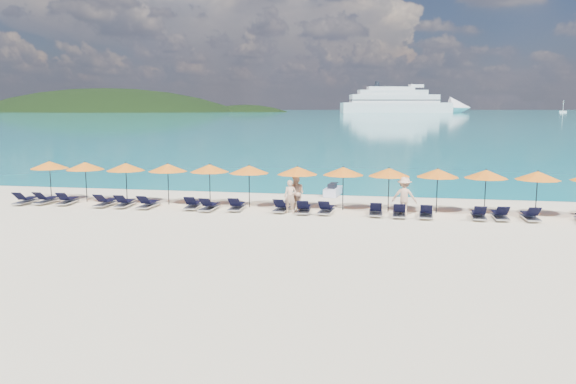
# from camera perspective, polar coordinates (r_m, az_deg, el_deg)

# --- Properties ---
(ground) EXTENTS (1400.00, 1400.00, 0.00)m
(ground) POSITION_cam_1_polar(r_m,az_deg,el_deg) (24.35, -1.29, -3.84)
(ground) COLOR beige
(sea) EXTENTS (1600.00, 1300.00, 0.01)m
(sea) POSITION_cam_1_polar(r_m,az_deg,el_deg) (683.31, 10.23, 8.06)
(sea) COLOR #1FA9B2
(sea) RESTS_ON ground
(headland_main) EXTENTS (374.00, 242.00, 126.50)m
(headland_main) POSITION_cam_1_polar(r_m,az_deg,el_deg) (641.95, -17.90, 4.35)
(headland_main) COLOR black
(headland_main) RESTS_ON ground
(headland_small) EXTENTS (162.00, 126.00, 85.50)m
(headland_small) POSITION_cam_1_polar(r_m,az_deg,el_deg) (604.83, -4.34, 4.79)
(headland_small) COLOR black
(headland_small) RESTS_ON ground
(cruise_ship) EXTENTS (121.41, 49.69, 33.56)m
(cruise_ship) POSITION_cam_1_polar(r_m,az_deg,el_deg) (530.85, 12.06, 8.82)
(cruise_ship) COLOR silver
(cruise_ship) RESTS_ON ground
(sailboat_near) EXTENTS (6.38, 2.13, 11.69)m
(sailboat_near) POSITION_cam_1_polar(r_m,az_deg,el_deg) (580.07, 26.14, 7.36)
(sailboat_near) COLOR silver
(sailboat_near) RESTS_ON ground
(jetski) EXTENTS (0.96, 2.12, 0.73)m
(jetski) POSITION_cam_1_polar(r_m,az_deg,el_deg) (33.63, 4.57, 0.13)
(jetski) COLOR silver
(jetski) RESTS_ON ground
(beachgoer_a) EXTENTS (0.62, 0.42, 1.66)m
(beachgoer_a) POSITION_cam_1_polar(r_m,az_deg,el_deg) (27.97, 0.22, -0.48)
(beachgoer_a) COLOR #E0AF8D
(beachgoer_a) RESTS_ON ground
(beachgoer_b) EXTENTS (1.02, 0.87, 1.82)m
(beachgoer_b) POSITION_cam_1_polar(r_m,az_deg,el_deg) (28.57, 0.86, -0.12)
(beachgoer_b) COLOR #E0AF8D
(beachgoer_b) RESTS_ON ground
(beachgoer_c) EXTENTS (1.27, 0.70, 1.89)m
(beachgoer_c) POSITION_cam_1_polar(r_m,az_deg,el_deg) (28.01, 11.73, -0.41)
(beachgoer_c) COLOR #E0AF8D
(beachgoer_c) RESTS_ON ground
(umbrella_0) EXTENTS (2.10, 2.10, 2.28)m
(umbrella_0) POSITION_cam_1_polar(r_m,az_deg,el_deg) (34.45, -23.07, 2.55)
(umbrella_0) COLOR black
(umbrella_0) RESTS_ON ground
(umbrella_1) EXTENTS (2.10, 2.10, 2.28)m
(umbrella_1) POSITION_cam_1_polar(r_m,az_deg,el_deg) (33.12, -19.91, 2.50)
(umbrella_1) COLOR black
(umbrella_1) RESTS_ON ground
(umbrella_2) EXTENTS (2.10, 2.10, 2.28)m
(umbrella_2) POSITION_cam_1_polar(r_m,az_deg,el_deg) (31.91, -16.16, 2.46)
(umbrella_2) COLOR black
(umbrella_2) RESTS_ON ground
(umbrella_3) EXTENTS (2.10, 2.10, 2.28)m
(umbrella_3) POSITION_cam_1_polar(r_m,az_deg,el_deg) (30.98, -12.12, 2.44)
(umbrella_3) COLOR black
(umbrella_3) RESTS_ON ground
(umbrella_4) EXTENTS (2.10, 2.10, 2.28)m
(umbrella_4) POSITION_cam_1_polar(r_m,az_deg,el_deg) (30.30, -7.98, 2.41)
(umbrella_4) COLOR black
(umbrella_4) RESTS_ON ground
(umbrella_5) EXTENTS (2.10, 2.10, 2.28)m
(umbrella_5) POSITION_cam_1_polar(r_m,az_deg,el_deg) (29.50, -3.98, 2.31)
(umbrella_5) COLOR black
(umbrella_5) RESTS_ON ground
(umbrella_6) EXTENTS (2.10, 2.10, 2.28)m
(umbrella_6) POSITION_cam_1_polar(r_m,az_deg,el_deg) (28.89, 0.95, 2.19)
(umbrella_6) COLOR black
(umbrella_6) RESTS_ON ground
(umbrella_7) EXTENTS (2.10, 2.10, 2.28)m
(umbrella_7) POSITION_cam_1_polar(r_m,az_deg,el_deg) (28.77, 5.63, 2.12)
(umbrella_7) COLOR black
(umbrella_7) RESTS_ON ground
(umbrella_8) EXTENTS (2.10, 2.10, 2.28)m
(umbrella_8) POSITION_cam_1_polar(r_m,az_deg,el_deg) (28.59, 10.23, 1.99)
(umbrella_8) COLOR black
(umbrella_8) RESTS_ON ground
(umbrella_9) EXTENTS (2.10, 2.10, 2.28)m
(umbrella_9) POSITION_cam_1_polar(r_m,az_deg,el_deg) (28.78, 14.97, 1.88)
(umbrella_9) COLOR black
(umbrella_9) RESTS_ON ground
(umbrella_10) EXTENTS (2.10, 2.10, 2.28)m
(umbrella_10) POSITION_cam_1_polar(r_m,az_deg,el_deg) (29.03, 19.48, 1.73)
(umbrella_10) COLOR black
(umbrella_10) RESTS_ON ground
(umbrella_11) EXTENTS (2.10, 2.10, 2.28)m
(umbrella_11) POSITION_cam_1_polar(r_m,az_deg,el_deg) (29.32, 24.04, 1.54)
(umbrella_11) COLOR black
(umbrella_11) RESTS_ON ground
(lounger_0) EXTENTS (0.65, 1.71, 0.66)m
(lounger_0) POSITION_cam_1_polar(r_m,az_deg,el_deg) (33.78, -25.10, -0.74)
(lounger_0) COLOR silver
(lounger_0) RESTS_ON ground
(lounger_1) EXTENTS (0.72, 1.74, 0.66)m
(lounger_1) POSITION_cam_1_polar(r_m,az_deg,el_deg) (33.42, -23.35, -0.72)
(lounger_1) COLOR silver
(lounger_1) RESTS_ON ground
(lounger_2) EXTENTS (0.79, 1.75, 0.66)m
(lounger_2) POSITION_cam_1_polar(r_m,az_deg,el_deg) (32.79, -21.51, -0.78)
(lounger_2) COLOR silver
(lounger_2) RESTS_ON ground
(lounger_3) EXTENTS (0.69, 1.72, 0.66)m
(lounger_3) POSITION_cam_1_polar(r_m,az_deg,el_deg) (31.45, -18.06, -0.98)
(lounger_3) COLOR silver
(lounger_3) RESTS_ON ground
(lounger_4) EXTENTS (0.72, 1.73, 0.66)m
(lounger_4) POSITION_cam_1_polar(r_m,az_deg,el_deg) (30.93, -16.25, -1.06)
(lounger_4) COLOR silver
(lounger_4) RESTS_ON ground
(lounger_5) EXTENTS (0.68, 1.72, 0.66)m
(lounger_5) POSITION_cam_1_polar(r_m,az_deg,el_deg) (30.31, -14.03, -1.16)
(lounger_5) COLOR silver
(lounger_5) RESTS_ON ground
(lounger_6) EXTENTS (0.78, 1.75, 0.66)m
(lounger_6) POSITION_cam_1_polar(r_m,az_deg,el_deg) (29.57, -9.65, -1.27)
(lounger_6) COLOR silver
(lounger_6) RESTS_ON ground
(lounger_7) EXTENTS (0.68, 1.72, 0.66)m
(lounger_7) POSITION_cam_1_polar(r_m,az_deg,el_deg) (28.98, -7.99, -1.43)
(lounger_7) COLOR silver
(lounger_7) RESTS_ON ground
(lounger_8) EXTENTS (0.70, 1.73, 0.66)m
(lounger_8) POSITION_cam_1_polar(r_m,az_deg,el_deg) (28.88, -5.25, -1.42)
(lounger_8) COLOR silver
(lounger_8) RESTS_ON ground
(lounger_9) EXTENTS (0.74, 1.74, 0.66)m
(lounger_9) POSITION_cam_1_polar(r_m,az_deg,el_deg) (28.37, -0.62, -1.56)
(lounger_9) COLOR silver
(lounger_9) RESTS_ON ground
(lounger_10) EXTENTS (0.75, 1.74, 0.66)m
(lounger_10) POSITION_cam_1_polar(r_m,az_deg,el_deg) (27.97, 1.61, -1.71)
(lounger_10) COLOR silver
(lounger_10) RESTS_ON ground
(lounger_11) EXTENTS (0.73, 1.74, 0.66)m
(lounger_11) POSITION_cam_1_polar(r_m,az_deg,el_deg) (27.90, 3.90, -1.76)
(lounger_11) COLOR silver
(lounger_11) RESTS_ON ground
(lounger_12) EXTENTS (0.68, 1.72, 0.66)m
(lounger_12) POSITION_cam_1_polar(r_m,az_deg,el_deg) (27.73, 8.90, -1.91)
(lounger_12) COLOR silver
(lounger_12) RESTS_ON ground
(lounger_13) EXTENTS (0.64, 1.71, 0.66)m
(lounger_13) POSITION_cam_1_polar(r_m,az_deg,el_deg) (27.59, 11.24, -2.02)
(lounger_13) COLOR silver
(lounger_13) RESTS_ON ground
(lounger_14) EXTENTS (0.71, 1.73, 0.66)m
(lounger_14) POSITION_cam_1_polar(r_m,az_deg,el_deg) (27.63, 13.85, -2.09)
(lounger_14) COLOR silver
(lounger_14) RESTS_ON ground
(lounger_15) EXTENTS (0.69, 1.72, 0.66)m
(lounger_15) POSITION_cam_1_polar(r_m,az_deg,el_deg) (27.97, 18.79, -2.17)
(lounger_15) COLOR silver
(lounger_15) RESTS_ON ground
(lounger_16) EXTENTS (0.64, 1.71, 0.66)m
(lounger_16) POSITION_cam_1_polar(r_m,az_deg,el_deg) (28.23, 20.74, -2.18)
(lounger_16) COLOR silver
(lounger_16) RESTS_ON ground
(lounger_17) EXTENTS (0.68, 1.72, 0.66)m
(lounger_17) POSITION_cam_1_polar(r_m,az_deg,el_deg) (28.55, 23.39, -2.21)
(lounger_17) COLOR silver
(lounger_17) RESTS_ON ground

